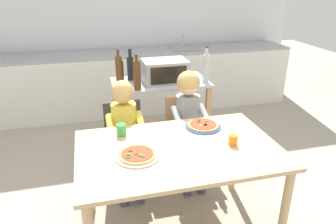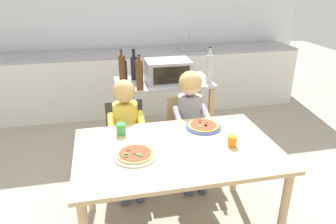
# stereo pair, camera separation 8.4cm
# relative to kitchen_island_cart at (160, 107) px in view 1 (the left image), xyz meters

# --- Properties ---
(ground_plane) EXTENTS (11.76, 11.76, 0.00)m
(ground_plane) POSITION_rel_kitchen_island_cart_xyz_m (-0.14, -0.00, -0.58)
(ground_plane) COLOR #A89E8C
(back_wall_tiled) EXTENTS (5.41, 0.14, 2.70)m
(back_wall_tiled) POSITION_rel_kitchen_island_cart_xyz_m (-0.14, 1.82, 0.77)
(back_wall_tiled) COLOR silver
(back_wall_tiled) RESTS_ON ground
(kitchen_counter) EXTENTS (4.87, 0.60, 1.08)m
(kitchen_counter) POSITION_rel_kitchen_island_cart_xyz_m (-0.14, 1.41, -0.14)
(kitchen_counter) COLOR silver
(kitchen_counter) RESTS_ON ground
(kitchen_island_cart) EXTENTS (0.99, 0.54, 0.87)m
(kitchen_island_cart) POSITION_rel_kitchen_island_cart_xyz_m (0.00, 0.00, 0.00)
(kitchen_island_cart) COLOR #B7BABF
(kitchen_island_cart) RESTS_ON ground
(toaster_oven) EXTENTS (0.45, 0.33, 0.22)m
(toaster_oven) POSITION_rel_kitchen_island_cart_xyz_m (0.04, -0.02, 0.41)
(toaster_oven) COLOR #999BA0
(toaster_oven) RESTS_ON kitchen_island_cart
(bottle_clear_vinegar) EXTENTS (0.06, 0.06, 0.37)m
(bottle_clear_vinegar) POSITION_rel_kitchen_island_cart_xyz_m (0.44, -0.14, 0.45)
(bottle_clear_vinegar) COLOR #ADB7B2
(bottle_clear_vinegar) RESTS_ON kitchen_island_cart
(bottle_slim_sauce) EXTENTS (0.07, 0.07, 0.34)m
(bottle_slim_sauce) POSITION_rel_kitchen_island_cart_xyz_m (-0.27, -0.21, 0.44)
(bottle_slim_sauce) COLOR #4C2D14
(bottle_slim_sauce) RESTS_ON kitchen_island_cart
(bottle_brown_beer) EXTENTS (0.06, 0.06, 0.25)m
(bottle_brown_beer) POSITION_rel_kitchen_island_cart_xyz_m (-0.38, 0.16, 0.40)
(bottle_brown_beer) COLOR black
(bottle_brown_beer) RESTS_ON kitchen_island_cart
(bottle_tall_green_wine) EXTENTS (0.07, 0.07, 0.36)m
(bottle_tall_green_wine) POSITION_rel_kitchen_island_cart_xyz_m (-0.42, -0.03, 0.45)
(bottle_tall_green_wine) COLOR #4C2D14
(bottle_tall_green_wine) RESTS_ON kitchen_island_cart
(bottle_dark_olive_oil) EXTENTS (0.07, 0.07, 0.33)m
(bottle_dark_olive_oil) POSITION_rel_kitchen_island_cart_xyz_m (-0.28, 0.13, 0.43)
(bottle_dark_olive_oil) COLOR black
(bottle_dark_olive_oil) RESTS_ON kitchen_island_cart
(dining_table) EXTENTS (1.43, 0.91, 0.75)m
(dining_table) POSITION_rel_kitchen_island_cart_xyz_m (-0.14, -1.18, 0.08)
(dining_table) COLOR tan
(dining_table) RESTS_ON ground
(dining_chair_left) EXTENTS (0.36, 0.36, 0.81)m
(dining_chair_left) POSITION_rel_kitchen_island_cart_xyz_m (-0.45, -0.44, -0.10)
(dining_chair_left) COLOR #333338
(dining_chair_left) RESTS_ON ground
(dining_chair_right) EXTENTS (0.36, 0.36, 0.81)m
(dining_chair_right) POSITION_rel_kitchen_island_cart_xyz_m (0.14, -0.44, -0.10)
(dining_chair_right) COLOR tan
(dining_chair_right) RESTS_ON ground
(child_in_yellow_shirt) EXTENTS (0.32, 0.42, 1.05)m
(child_in_yellow_shirt) POSITION_rel_kitchen_island_cart_xyz_m (-0.45, -0.56, 0.10)
(child_in_yellow_shirt) COLOR #424C6B
(child_in_yellow_shirt) RESTS_ON ground
(child_in_grey_shirt) EXTENTS (0.32, 0.42, 1.09)m
(child_in_grey_shirt) POSITION_rel_kitchen_island_cart_xyz_m (0.14, -0.56, 0.14)
(child_in_grey_shirt) COLOR #424C6B
(child_in_grey_shirt) RESTS_ON ground
(pizza_plate_white) EXTENTS (0.30, 0.30, 0.03)m
(pizza_plate_white) POSITION_rel_kitchen_island_cart_xyz_m (-0.45, -1.23, 0.19)
(pizza_plate_white) COLOR white
(pizza_plate_white) RESTS_ON dining_table
(pizza_plate_blue_rimmed) EXTENTS (0.29, 0.29, 0.03)m
(pizza_plate_blue_rimmed) POSITION_rel_kitchen_island_cart_xyz_m (0.14, -0.91, 0.19)
(pizza_plate_blue_rimmed) COLOR #3356B7
(pizza_plate_blue_rimmed) RESTS_ON dining_table
(drinking_cup_orange) EXTENTS (0.07, 0.07, 0.08)m
(drinking_cup_orange) POSITION_rel_kitchen_island_cart_xyz_m (0.25, -1.24, 0.22)
(drinking_cup_orange) COLOR orange
(drinking_cup_orange) RESTS_ON dining_table
(drinking_cup_green) EXTENTS (0.07, 0.07, 0.09)m
(drinking_cup_green) POSITION_rel_kitchen_island_cart_xyz_m (-0.51, -0.89, 0.22)
(drinking_cup_green) COLOR green
(drinking_cup_green) RESTS_ON dining_table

